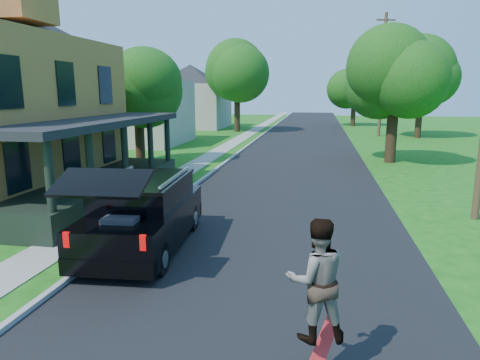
# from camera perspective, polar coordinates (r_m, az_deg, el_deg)

# --- Properties ---
(ground) EXTENTS (140.00, 140.00, 0.00)m
(ground) POSITION_cam_1_polar(r_m,az_deg,el_deg) (9.74, 1.99, -13.31)
(ground) COLOR #155611
(ground) RESTS_ON ground
(street) EXTENTS (8.00, 120.00, 0.02)m
(street) POSITION_cam_1_polar(r_m,az_deg,el_deg) (29.06, 7.82, 3.43)
(street) COLOR black
(street) RESTS_ON ground
(curb) EXTENTS (0.15, 120.00, 0.12)m
(curb) POSITION_cam_1_polar(r_m,az_deg,el_deg) (29.51, -0.08, 3.66)
(curb) COLOR #9F9F9A
(curb) RESTS_ON ground
(sidewalk) EXTENTS (1.30, 120.00, 0.03)m
(sidewalk) POSITION_cam_1_polar(r_m,az_deg,el_deg) (29.83, -3.01, 3.73)
(sidewalk) COLOR gray
(sidewalk) RESTS_ON ground
(front_walk) EXTENTS (6.50, 1.20, 0.03)m
(front_walk) POSITION_cam_1_polar(r_m,az_deg,el_deg) (18.71, -25.10, -2.15)
(front_walk) COLOR gray
(front_walk) RESTS_ON ground
(neighbor_house_mid) EXTENTS (12.78, 12.78, 8.30)m
(neighbor_house_mid) POSITION_cam_1_polar(r_m,az_deg,el_deg) (35.91, -14.16, 11.45)
(neighbor_house_mid) COLOR #AAA597
(neighbor_house_mid) RESTS_ON ground
(neighbor_house_far) EXTENTS (12.78, 12.78, 8.30)m
(neighbor_house_far) POSITION_cam_1_polar(r_m,az_deg,el_deg) (50.92, -6.59, 11.68)
(neighbor_house_far) COLOR #AAA597
(neighbor_house_far) RESTS_ON ground
(black_suv) EXTENTS (2.41, 5.52, 2.51)m
(black_suv) POSITION_cam_1_polar(r_m,az_deg,el_deg) (11.60, -12.72, -4.38)
(black_suv) COLOR black
(black_suv) RESTS_ON ground
(skateboarder) EXTENTS (1.03, 0.90, 1.81)m
(skateboarder) POSITION_cam_1_polar(r_m,az_deg,el_deg) (6.30, 10.16, -12.95)
(skateboarder) COLOR black
(skateboarder) RESTS_ON ground
(skateboard) EXTENTS (0.47, 0.61, 0.68)m
(skateboard) POSITION_cam_1_polar(r_m,az_deg,el_deg) (6.90, 11.15, -20.69)
(skateboard) COLOR red
(skateboard) RESTS_ON ground
(tree_left_mid) EXTENTS (5.35, 5.44, 7.33)m
(tree_left_mid) POSITION_cam_1_polar(r_m,az_deg,el_deg) (25.97, -13.59, 12.88)
(tree_left_mid) COLOR black
(tree_left_mid) RESTS_ON ground
(tree_left_far) EXTENTS (6.59, 6.62, 9.49)m
(tree_left_far) POSITION_cam_1_polar(r_m,az_deg,el_deg) (45.43, -0.43, 14.36)
(tree_left_far) COLOR black
(tree_left_far) RESTS_ON ground
(tree_right_near) EXTENTS (5.70, 5.78, 7.82)m
(tree_right_near) POSITION_cam_1_polar(r_m,az_deg,el_deg) (26.75, 19.97, 13.15)
(tree_right_near) COLOR black
(tree_right_near) RESTS_ON ground
(tree_right_mid) EXTENTS (7.63, 7.76, 9.25)m
(tree_right_mid) POSITION_cam_1_polar(r_m,az_deg,el_deg) (42.35, 23.15, 13.24)
(tree_right_mid) COLOR black
(tree_right_mid) RESTS_ON ground
(tree_right_far) EXTENTS (5.34, 5.21, 7.68)m
(tree_right_far) POSITION_cam_1_polar(r_m,az_deg,el_deg) (54.78, 15.01, 12.12)
(tree_right_far) COLOR black
(tree_right_far) RESTS_ON ground
(utility_pole_far) EXTENTS (1.71, 0.54, 11.10)m
(utility_pole_far) POSITION_cam_1_polar(r_m,az_deg,el_deg) (42.61, 18.46, 13.23)
(utility_pole_far) COLOR #432E1F
(utility_pole_far) RESTS_ON ground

